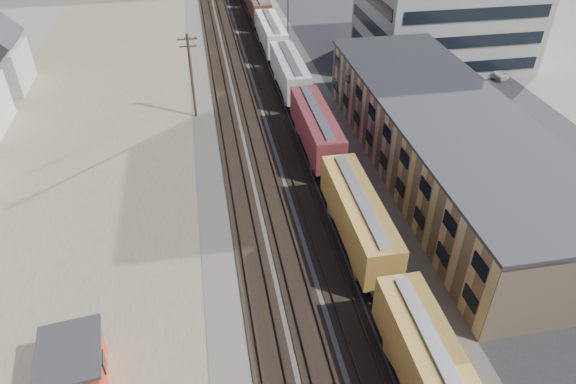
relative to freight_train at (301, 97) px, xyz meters
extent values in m
cube|color=#4C4742|center=(-3.80, 10.81, -2.76)|extent=(18.00, 200.00, 0.06)
cube|color=brown|center=(-23.80, 0.81, -2.78)|extent=(24.00, 180.00, 0.03)
cube|color=#232326|center=(18.20, -4.19, -2.77)|extent=(26.00, 120.00, 0.04)
cube|color=black|center=(-8.80, 10.81, -2.69)|extent=(2.60, 200.00, 0.08)
cube|color=#38281E|center=(-9.52, 10.81, -2.57)|extent=(0.08, 200.00, 0.16)
cube|color=#38281E|center=(-8.08, 10.81, -2.57)|extent=(0.08, 200.00, 0.16)
cube|color=black|center=(-5.80, 10.81, -2.69)|extent=(2.60, 200.00, 0.08)
cube|color=#38281E|center=(-6.52, 10.81, -2.57)|extent=(0.08, 200.00, 0.16)
cube|color=#38281E|center=(-5.08, 10.81, -2.57)|extent=(0.08, 200.00, 0.16)
cube|color=black|center=(-2.80, 10.81, -2.69)|extent=(2.60, 200.00, 0.08)
cube|color=#38281E|center=(-3.52, 10.81, -2.57)|extent=(0.08, 200.00, 0.16)
cube|color=#38281E|center=(-2.08, 10.81, -2.57)|extent=(0.08, 200.00, 0.16)
cube|color=black|center=(0.00, 10.81, -2.69)|extent=(2.60, 200.00, 0.08)
cube|color=#38281E|center=(-0.72, 10.81, -2.57)|extent=(0.08, 200.00, 0.16)
cube|color=#38281E|center=(0.72, 10.81, -2.57)|extent=(0.08, 200.00, 0.16)
cube|color=black|center=(0.00, -32.92, -2.04)|extent=(2.20, 2.20, 0.90)
cube|color=#B1762F|center=(0.00, -38.00, 0.11)|extent=(3.00, 13.34, 3.40)
cube|color=#B7B7B2|center=(0.00, -38.00, 1.89)|extent=(0.90, 12.32, 0.16)
cube|color=black|center=(0.00, -27.87, -2.04)|extent=(2.20, 2.20, 0.90)
cube|color=black|center=(0.00, -17.72, -2.04)|extent=(2.20, 2.20, 0.90)
cube|color=#B1762F|center=(0.00, -22.80, 0.11)|extent=(3.00, 13.34, 3.40)
cube|color=#B7B7B2|center=(0.00, -22.80, 1.89)|extent=(0.90, 12.33, 0.16)
cube|color=black|center=(0.00, -12.68, -2.04)|extent=(2.20, 2.20, 0.90)
cube|color=black|center=(0.00, -2.52, -2.04)|extent=(2.20, 2.20, 0.90)
cube|color=maroon|center=(0.00, -7.60, 0.11)|extent=(3.00, 13.34, 3.40)
cube|color=#B7B7B2|center=(0.00, -7.60, 1.89)|extent=(0.90, 12.33, 0.16)
cube|color=black|center=(0.00, 2.52, -2.04)|extent=(2.20, 2.20, 0.90)
cube|color=black|center=(0.00, 12.68, -2.04)|extent=(2.20, 2.20, 0.90)
cube|color=beige|center=(0.00, 7.60, 0.11)|extent=(3.00, 13.34, 3.40)
cube|color=#B7B7B2|center=(0.00, 7.60, 1.89)|extent=(0.90, 12.33, 0.16)
cube|color=black|center=(0.00, 17.73, -2.04)|extent=(2.20, 2.20, 0.90)
cube|color=black|center=(0.00, 27.88, -2.04)|extent=(2.20, 2.20, 0.90)
cube|color=beige|center=(0.00, 22.80, 0.11)|extent=(3.00, 13.34, 3.40)
cube|color=#B7B7B2|center=(0.00, 22.80, 1.89)|extent=(0.90, 12.32, 0.16)
cube|color=black|center=(0.00, 32.92, -2.04)|extent=(2.20, 2.20, 0.90)
cube|color=black|center=(0.00, 43.07, -2.04)|extent=(2.20, 2.20, 0.90)
cube|color=#48271F|center=(0.00, 38.00, 0.11)|extent=(3.00, 13.34, 3.40)
cube|color=black|center=(0.00, 48.12, -2.04)|extent=(2.20, 2.20, 0.90)
cube|color=tan|center=(11.20, -14.19, 0.71)|extent=(12.00, 40.00, 7.00)
cube|color=#2D2D30|center=(11.20, -14.19, 4.31)|extent=(12.40, 40.40, 0.30)
cube|color=black|center=(5.15, -14.19, -0.59)|extent=(0.12, 36.00, 1.20)
cube|color=black|center=(5.15, -14.19, 2.41)|extent=(0.12, 36.00, 1.20)
cube|color=black|center=(24.20, 6.76, 6.21)|extent=(20.00, 0.12, 16.00)
cylinder|color=#382619|center=(-12.30, 2.81, 2.21)|extent=(0.32, 0.32, 10.00)
cube|color=#382619|center=(-12.30, 2.81, 6.61)|extent=(2.20, 0.14, 0.14)
cube|color=#382619|center=(-12.30, 2.81, 5.81)|extent=(1.90, 0.14, 0.14)
cylinder|color=black|center=(-11.70, 2.81, 6.76)|extent=(0.08, 0.08, 0.22)
cube|color=red|center=(-20.66, -32.79, -1.16)|extent=(3.75, 4.70, 3.26)
cube|color=#2D2D30|center=(-20.66, -32.79, 0.57)|extent=(4.23, 5.18, 0.27)
cube|color=black|center=(-18.99, -32.59, -1.06)|extent=(0.24, 1.09, 1.09)
imported|color=navy|center=(20.81, 8.22, -1.98)|extent=(6.40, 5.31, 1.62)
imported|color=silver|center=(28.64, 7.47, -2.02)|extent=(3.42, 4.89, 1.55)
camera|label=1|loc=(-11.41, -53.73, 25.58)|focal=32.00mm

